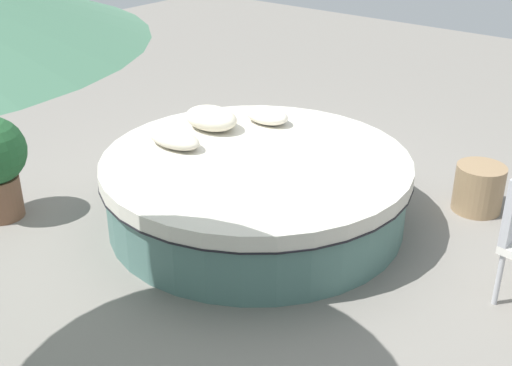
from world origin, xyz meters
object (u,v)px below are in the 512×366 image
at_px(throw_pillow_0, 267,115).
at_px(round_bed, 256,189).
at_px(throw_pillow_2, 174,139).
at_px(side_table, 479,188).
at_px(throw_pillow_1, 211,118).

bearing_deg(throw_pillow_0, round_bed, -58.58).
relative_size(throw_pillow_0, throw_pillow_2, 0.83).
height_order(throw_pillow_0, side_table, throw_pillow_0).
bearing_deg(round_bed, throw_pillow_0, 121.42).
xyz_separation_m(throw_pillow_1, throw_pillow_2, (0.03, -0.51, -0.03)).
distance_m(throw_pillow_0, side_table, 2.04).
xyz_separation_m(round_bed, side_table, (1.43, 1.40, -0.10)).
distance_m(throw_pillow_1, throw_pillow_2, 0.52).
bearing_deg(round_bed, throw_pillow_1, 161.08).
bearing_deg(throw_pillow_0, throw_pillow_2, -106.08).
xyz_separation_m(throw_pillow_2, side_table, (2.13, 1.66, -0.46)).
bearing_deg(side_table, throw_pillow_2, -141.99).
xyz_separation_m(throw_pillow_0, throw_pillow_1, (-0.31, -0.44, 0.03)).
distance_m(throw_pillow_0, throw_pillow_1, 0.54).
bearing_deg(throw_pillow_1, throw_pillow_2, -86.16).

